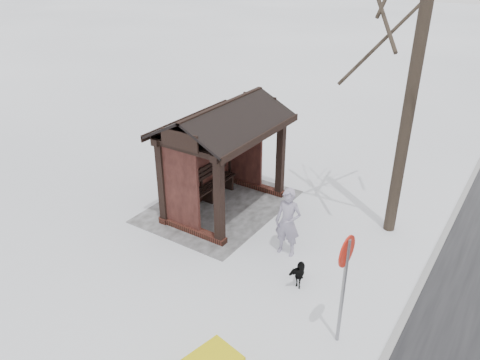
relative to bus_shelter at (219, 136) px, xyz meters
name	(u,v)px	position (x,y,z in m)	size (l,w,h in m)	color
ground	(225,208)	(0.00, 0.16, -2.17)	(120.00, 120.00, 0.00)	white
kerb	(425,275)	(0.00, 5.66, -2.16)	(120.00, 0.15, 0.06)	gray
trampled_patch	(220,206)	(0.00, -0.04, -2.16)	(4.20, 3.20, 0.02)	#99999E
bus_shelter	(219,136)	(0.00, 0.00, 0.00)	(3.60, 2.40, 3.09)	#3D1E16
pedestrian	(288,222)	(0.94, 2.63, -1.30)	(0.63, 0.41, 1.72)	#928AA2
dog	(297,271)	(1.79, 3.34, -1.88)	(0.31, 0.67, 0.57)	black
road_sign	(345,268)	(2.88, 4.74, -0.50)	(0.59, 0.10, 2.30)	gray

